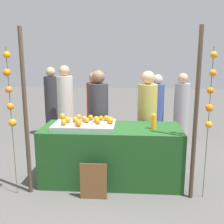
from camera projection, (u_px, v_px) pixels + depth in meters
The scene contains 33 objects.
ground_plane at pixel (111, 180), 4.18m from camera, with size 24.00×24.00×0.00m, color #565451.
stall_counter at pixel (111, 154), 4.09m from camera, with size 2.08×0.82×0.85m, color #1E4C1E.
orange_tray at pixel (85, 125), 4.01m from camera, with size 0.91×0.61×0.06m, color #9EA0A5.
orange_0 at pixel (98, 122), 3.93m from camera, with size 0.07×0.07×0.07m, color orange.
orange_1 at pixel (64, 122), 3.87m from camera, with size 0.08×0.08×0.08m, color orange.
orange_2 at pixel (84, 119), 4.11m from camera, with size 0.08×0.08×0.08m, color orange.
orange_3 at pixel (62, 116), 4.26m from camera, with size 0.09×0.09×0.09m, color orange.
orange_4 at pixel (87, 120), 4.01m from camera, with size 0.08×0.08×0.08m, color orange.
orange_5 at pixel (78, 124), 3.80m from camera, with size 0.09×0.09×0.09m, color orange.
orange_6 at pixel (96, 119), 4.05m from camera, with size 0.09×0.09×0.09m, color orange.
orange_7 at pixel (110, 119), 4.04m from camera, with size 0.09×0.09×0.09m, color orange.
orange_8 at pixel (91, 117), 4.17m from camera, with size 0.08×0.08×0.08m, color orange.
orange_9 at pixel (68, 120), 4.02m from camera, with size 0.09×0.09×0.09m, color orange.
orange_10 at pixel (79, 117), 4.19m from camera, with size 0.09×0.09×0.09m, color orange.
orange_11 at pixel (106, 118), 4.14m from camera, with size 0.08×0.08×0.08m, color orange.
orange_12 at pixel (101, 118), 4.17m from camera, with size 0.07×0.07×0.07m, color orange.
orange_13 at pixel (110, 121), 3.96m from camera, with size 0.09×0.09×0.09m, color orange.
orange_14 at pixel (75, 119), 4.06m from camera, with size 0.08×0.08×0.08m, color orange.
orange_15 at pixel (64, 121), 3.95m from camera, with size 0.07×0.07×0.07m, color orange.
orange_16 at pixel (78, 122), 3.91m from camera, with size 0.08×0.08×0.08m, color orange.
juice_bottle at pixel (154, 122), 3.88m from camera, with size 0.07×0.07×0.23m.
chalkboard_sign at pixel (94, 182), 3.58m from camera, with size 0.36×0.03×0.52m.
vendor_left at pixel (99, 122), 4.64m from camera, with size 0.33×0.33×1.66m.
vendor_right at pixel (147, 122), 4.62m from camera, with size 0.33×0.33×1.65m.
crowd_person_0 at pixel (157, 112), 5.78m from camera, with size 0.30×0.30×1.51m.
crowd_person_1 at pixel (66, 107), 5.83m from camera, with size 0.34×0.34×1.70m.
crowd_person_2 at pixel (181, 113), 5.62m from camera, with size 0.31×0.31×1.55m.
crowd_person_3 at pixel (94, 112), 5.66m from camera, with size 0.31×0.31×1.56m.
crowd_person_4 at pixel (52, 105), 6.30m from camera, with size 0.33×0.33×1.64m.
canopy_post_left at pixel (26, 114), 3.58m from camera, with size 0.06×0.06×2.26m, color #473828.
canopy_post_right at pixel (196, 117), 3.43m from camera, with size 0.06×0.06×2.26m, color #473828.
garland_strand_left at pixel (9, 93), 3.47m from camera, with size 0.12×0.11×2.01m.
garland_strand_right at pixel (211, 94), 3.37m from camera, with size 0.11×0.10×2.01m.
Camera 1 is at (0.28, -3.86, 1.90)m, focal length 42.91 mm.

